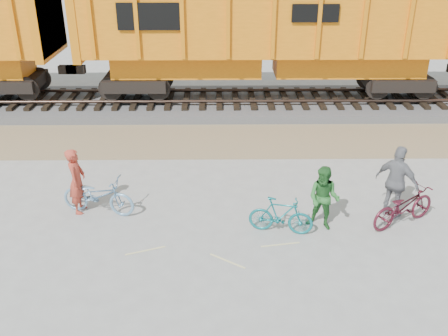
{
  "coord_description": "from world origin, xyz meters",
  "views": [
    {
      "loc": [
        0.63,
        -9.93,
        6.4
      ],
      "look_at": [
        0.76,
        1.5,
        0.91
      ],
      "focal_mm": 40.0,
      "sensor_mm": 36.0,
      "label": 1
    }
  ],
  "objects_px": {
    "person_man": "(324,198)",
    "person_woman": "(397,182)",
    "bicycle_blue": "(98,195)",
    "hopper_car_center": "(269,30)",
    "bicycle_maroon": "(404,206)",
    "bicycle_teal": "(281,216)",
    "person_solo": "(77,181)"
  },
  "relations": [
    {
      "from": "bicycle_blue",
      "to": "person_solo",
      "type": "height_order",
      "value": "person_solo"
    },
    {
      "from": "bicycle_maroon",
      "to": "person_woman",
      "type": "distance_m",
      "value": 0.6
    },
    {
      "from": "hopper_car_center",
      "to": "person_man",
      "type": "bearing_deg",
      "value": -86.5
    },
    {
      "from": "bicycle_blue",
      "to": "bicycle_teal",
      "type": "xyz_separation_m",
      "value": [
        4.4,
        -0.94,
        -0.04
      ]
    },
    {
      "from": "bicycle_blue",
      "to": "person_man",
      "type": "distance_m",
      "value": 5.46
    },
    {
      "from": "hopper_car_center",
      "to": "bicycle_maroon",
      "type": "height_order",
      "value": "hopper_car_center"
    },
    {
      "from": "person_man",
      "to": "bicycle_maroon",
      "type": "bearing_deg",
      "value": 30.24
    },
    {
      "from": "person_man",
      "to": "person_woman",
      "type": "distance_m",
      "value": 1.92
    },
    {
      "from": "person_man",
      "to": "person_woman",
      "type": "height_order",
      "value": "person_woman"
    },
    {
      "from": "person_solo",
      "to": "bicycle_teal",
      "type": "bearing_deg",
      "value": -101.9
    },
    {
      "from": "bicycle_blue",
      "to": "bicycle_maroon",
      "type": "distance_m",
      "value": 7.37
    },
    {
      "from": "hopper_car_center",
      "to": "bicycle_teal",
      "type": "xyz_separation_m",
      "value": [
        -0.46,
        -9.08,
        -2.56
      ]
    },
    {
      "from": "hopper_car_center",
      "to": "bicycle_teal",
      "type": "distance_m",
      "value": 9.44
    },
    {
      "from": "person_woman",
      "to": "person_solo",
      "type": "bearing_deg",
      "value": 42.2
    },
    {
      "from": "bicycle_blue",
      "to": "person_man",
      "type": "xyz_separation_m",
      "value": [
        5.4,
        -0.74,
        0.29
      ]
    },
    {
      "from": "person_woman",
      "to": "bicycle_teal",
      "type": "bearing_deg",
      "value": 58.85
    },
    {
      "from": "hopper_car_center",
      "to": "bicycle_maroon",
      "type": "xyz_separation_m",
      "value": [
        2.48,
        -8.75,
        -2.52
      ]
    },
    {
      "from": "hopper_car_center",
      "to": "bicycle_teal",
      "type": "bearing_deg",
      "value": -92.88
    },
    {
      "from": "bicycle_blue",
      "to": "bicycle_maroon",
      "type": "bearing_deg",
      "value": -81.3
    },
    {
      "from": "person_solo",
      "to": "person_woman",
      "type": "bearing_deg",
      "value": -92.24
    },
    {
      "from": "hopper_car_center",
      "to": "bicycle_maroon",
      "type": "relative_size",
      "value": 7.54
    },
    {
      "from": "person_woman",
      "to": "hopper_car_center",
      "type": "bearing_deg",
      "value": -29.54
    },
    {
      "from": "bicycle_blue",
      "to": "person_woman",
      "type": "relative_size",
      "value": 1.01
    },
    {
      "from": "bicycle_teal",
      "to": "person_man",
      "type": "relative_size",
      "value": 0.96
    },
    {
      "from": "bicycle_teal",
      "to": "person_man",
      "type": "height_order",
      "value": "person_man"
    },
    {
      "from": "bicycle_blue",
      "to": "person_man",
      "type": "bearing_deg",
      "value": -84.32
    },
    {
      "from": "bicycle_maroon",
      "to": "person_woman",
      "type": "relative_size",
      "value": 1.01
    },
    {
      "from": "hopper_car_center",
      "to": "bicycle_maroon",
      "type": "bearing_deg",
      "value": -74.15
    },
    {
      "from": "bicycle_teal",
      "to": "bicycle_blue",
      "type": "bearing_deg",
      "value": 90.59
    },
    {
      "from": "hopper_car_center",
      "to": "person_solo",
      "type": "height_order",
      "value": "hopper_car_center"
    },
    {
      "from": "hopper_car_center",
      "to": "person_woman",
      "type": "height_order",
      "value": "hopper_car_center"
    },
    {
      "from": "person_man",
      "to": "person_woman",
      "type": "relative_size",
      "value": 0.85
    }
  ]
}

